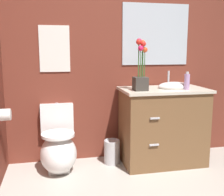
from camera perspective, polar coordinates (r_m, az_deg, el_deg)
The scene contains 9 objects.
wall_back at distance 3.30m, azimuth 4.51°, elevation 9.41°, with size 3.93×0.05×2.50m, color maroon.
toilet at distance 3.05m, azimuth -10.95°, elevation -10.10°, with size 0.38×0.59×0.69m.
vanity_cabinet at distance 3.20m, azimuth 10.38°, elevation -5.45°, with size 0.94×0.56×1.04m.
flower_vase at distance 2.90m, azimuth 5.90°, elevation 5.18°, with size 0.14×0.14×0.54m.
soap_bottle at distance 3.07m, azimuth 15.12°, elevation 3.31°, with size 0.06×0.06×0.19m.
trash_bin at distance 3.21m, azimuth -0.02°, elevation -10.94°, with size 0.18×0.18×0.27m.
wall_poster at distance 3.14m, azimuth -11.70°, elevation 9.84°, with size 0.33×0.01×0.50m, color silver.
wall_mirror at distance 3.36m, azimuth 8.94°, elevation 12.74°, with size 0.80×0.01×0.70m, color #B2BCC6.
toilet_paper_roll at distance 2.77m, azimuth -21.19°, elevation -3.21°, with size 0.11×0.11×0.11m, color white.
Camera 1 is at (-0.74, -1.42, 1.28)m, focal length 44.59 mm.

